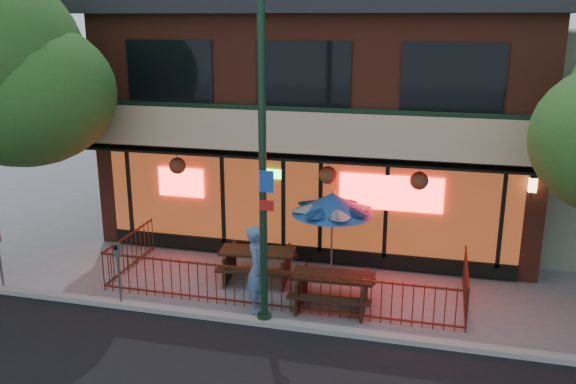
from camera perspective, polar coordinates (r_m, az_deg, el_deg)
name	(u,v)px	position (r m, az deg, el deg)	size (l,w,h in m)	color
ground	(270,314)	(13.82, -1.74, -11.33)	(80.00, 80.00, 0.00)	gray
curb	(263,322)	(13.36, -2.34, -12.05)	(80.00, 0.25, 0.12)	#999993
restaurant_building	(331,91)	(19.34, 4.05, 9.37)	(12.96, 9.49, 8.05)	maroon
patio_fence	(275,279)	(13.98, -1.19, -8.12)	(8.44, 2.62, 1.00)	#511F11
street_light	(263,182)	(12.31, -2.36, 0.96)	(0.43, 0.32, 7.00)	#163220
picnic_table_left	(257,260)	(15.30, -2.87, -6.39)	(2.00, 1.62, 0.79)	#312012
picnic_table_right	(333,286)	(13.94, 4.20, -8.73)	(1.89, 1.47, 0.79)	black
patio_umbrella	(332,204)	(14.97, 4.18, -1.09)	(2.00, 2.00, 2.29)	gray
pedestrian	(258,269)	(13.55, -2.86, -7.24)	(0.73, 0.48, 2.00)	#4F729F
parking_meter_near	(118,264)	(14.22, -15.61, -6.49)	(0.17, 0.16, 1.55)	gray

